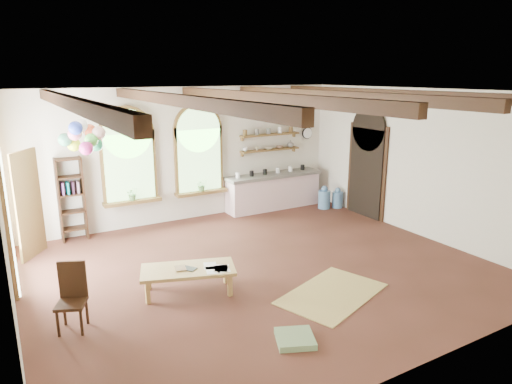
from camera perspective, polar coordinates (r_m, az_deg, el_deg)
floor at (r=8.55m, az=0.46°, el=-9.49°), size 8.00×8.00×0.00m
ceiling_beams at (r=7.82m, az=0.50°, el=11.74°), size 6.20×6.80×0.18m
window_left at (r=10.64m, az=-15.62°, el=3.98°), size 1.30×0.28×2.20m
window_right at (r=11.17m, az=-7.15°, el=4.89°), size 1.30×0.28×2.20m
left_doorway at (r=8.85m, az=-28.77°, el=-2.59°), size 0.10×1.90×2.50m
right_doorway at (r=11.67m, az=13.59°, el=2.34°), size 0.10×1.30×2.40m
kitchen_counter at (r=12.12m, az=2.17°, el=0.16°), size 2.68×0.62×0.94m
wall_shelf_lower at (r=12.05m, az=1.77°, el=5.30°), size 1.70×0.24×0.04m
wall_shelf_upper at (r=11.99m, az=1.78°, el=7.19°), size 1.70×0.24×0.04m
wall_clock at (r=12.75m, az=6.43°, el=7.32°), size 0.32×0.04×0.32m
bookshelf at (r=10.46m, az=-22.08°, el=-0.85°), size 0.53×0.32×1.80m
coffee_table at (r=7.59m, az=-8.48°, el=-9.75°), size 1.65×1.14×0.43m
side_chair at (r=7.05m, az=-21.95°, el=-13.64°), size 0.50×0.50×0.96m
floor_mat at (r=7.72m, az=9.47°, el=-12.43°), size 2.08×1.66×0.02m
floor_cushion at (r=6.44m, az=4.90°, el=-17.79°), size 0.65×0.65×0.09m
water_jug_a at (r=12.28m, az=8.53°, el=-0.81°), size 0.32×0.32×0.62m
water_jug_b at (r=12.41m, az=10.15°, el=-0.85°), size 0.29×0.29×0.55m
balloon_cluster at (r=9.23m, az=-20.65°, el=6.46°), size 0.83×0.93×1.16m
table_book at (r=7.56m, az=-10.05°, el=-9.44°), size 0.22×0.27×0.02m
tablet at (r=7.55m, az=-8.40°, el=-9.45°), size 0.27×0.29×0.01m
potted_plant_left at (r=10.70m, az=-15.19°, el=-0.22°), size 0.27×0.23×0.30m
potted_plant_right at (r=11.23m, az=-6.81°, el=0.88°), size 0.27×0.23×0.30m
shelf_cup_a at (r=11.67m, az=-1.38°, el=5.34°), size 0.12×0.10×0.10m
shelf_cup_b at (r=11.84m, az=0.11°, el=5.47°), size 0.10×0.10×0.09m
shelf_bowl_a at (r=12.02m, az=1.56°, el=5.50°), size 0.22×0.22×0.05m
shelf_bowl_b at (r=12.20m, az=2.97°, el=5.64°), size 0.20×0.20×0.06m
shelf_vase at (r=12.38m, az=4.34°, el=6.06°), size 0.18×0.18×0.19m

